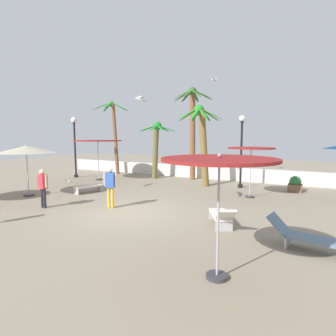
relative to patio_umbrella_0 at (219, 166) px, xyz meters
name	(u,v)px	position (x,y,z in m)	size (l,w,h in m)	color
ground_plane	(128,212)	(-4.72, 3.28, -2.38)	(56.00, 56.00, 0.00)	gray
boundary_wall	(210,173)	(-4.72, 12.91, -1.94)	(25.20, 0.30, 0.87)	silver
patio_umbrella_0	(219,166)	(0.00, 0.00, 0.00)	(2.36, 2.36, 2.64)	#333338
patio_umbrella_3	(98,142)	(-11.23, 8.81, 0.22)	(3.18, 3.18, 2.78)	#333338
patio_umbrella_4	(251,151)	(-1.02, 8.16, -0.10)	(2.21, 2.21, 2.55)	#333338
patio_umbrella_5	(26,150)	(-10.85, 3.32, -0.07)	(2.83, 2.83, 2.56)	#333338
palm_tree_0	(156,142)	(-8.13, 11.28, 0.17)	(2.63, 2.62, 3.98)	brown
palm_tree_1	(202,135)	(-4.29, 10.14, 0.65)	(2.89, 2.89, 4.82)	brown
palm_tree_2	(114,129)	(-12.42, 12.01, 1.15)	(2.96, 2.91, 5.70)	brown
palm_tree_3	(192,123)	(-5.76, 12.10, 1.46)	(2.80, 2.80, 6.24)	brown
lamp_post_0	(75,138)	(-13.55, 8.99, 0.48)	(0.42, 0.42, 4.31)	black
lamp_post_1	(241,144)	(-2.05, 10.54, 0.14)	(0.36, 0.36, 4.14)	black
lounge_chair_0	(222,215)	(-0.91, 3.25, -1.98)	(1.37, 1.91, 0.83)	#B7B7BC
lounge_chair_1	(84,186)	(-8.86, 5.09, -1.97)	(1.17, 1.91, 0.81)	#B7B7BC
lounge_chair_2	(304,236)	(1.56, 2.47, -1.99)	(1.95, 0.86, 0.84)	#B7B7BC
guest_0	(43,185)	(-8.19, 2.13, -1.40)	(0.56, 0.27, 1.62)	#26262D
guest_1	(110,183)	(-5.70, 3.42, -1.33)	(0.54, 0.34, 1.72)	gold
seagull_1	(141,99)	(-4.00, 3.21, 1.95)	(0.48, 1.09, 0.18)	white
seagull_2	(214,79)	(-4.89, 13.88, 4.58)	(0.38, 1.25, 0.14)	white
planter	(295,185)	(0.83, 10.78, -1.99)	(0.70, 0.70, 0.85)	brown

